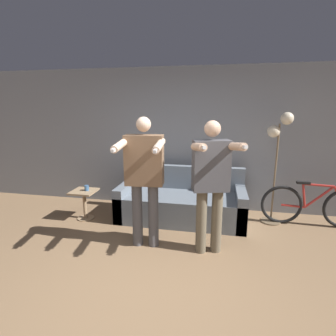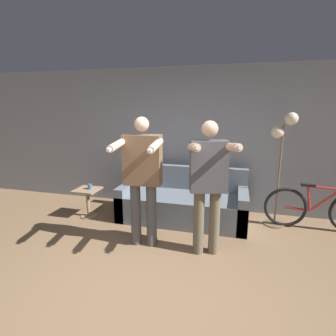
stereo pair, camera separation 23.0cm
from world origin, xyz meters
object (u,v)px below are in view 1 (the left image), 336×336
object	(u,v)px
person_right	(211,179)
floor_lamp	(279,141)
person_left	(144,174)
bicycle	(312,206)
side_table	(84,199)
cup	(87,188)
couch	(181,203)
cat	(211,163)

from	to	relation	value
person_right	floor_lamp	bearing A→B (deg)	33.17
person_left	bicycle	size ratio (longest dim) A/B	1.11
side_table	person_left	bearing A→B (deg)	-27.86
bicycle	person_right	bearing A→B (deg)	-144.74
person_left	floor_lamp	distance (m)	2.22
side_table	cup	distance (m)	0.20
person_left	couch	bearing A→B (deg)	66.08
person_left	floor_lamp	bearing A→B (deg)	27.28
floor_lamp	cup	bearing A→B (deg)	-171.38
person_left	floor_lamp	size ratio (longest dim) A/B	0.98
person_right	cup	xyz separation A→B (m)	(-2.09, 0.69, -0.46)
couch	cup	distance (m)	1.63
couch	person_right	xyz separation A→B (m)	(0.52, -1.00, 0.73)
floor_lamp	side_table	xyz separation A→B (m)	(-3.14, -0.48, -1.01)
side_table	bicycle	xyz separation A→B (m)	(3.74, 0.46, -0.02)
couch	floor_lamp	distance (m)	1.87
bicycle	couch	bearing A→B (deg)	-176.56
couch	bicycle	world-z (taller)	couch
cat	side_table	size ratio (longest dim) A/B	0.94
person_left	cup	world-z (taller)	person_left
floor_lamp	bicycle	distance (m)	1.19
bicycle	cup	bearing A→B (deg)	-173.16
cat	floor_lamp	xyz separation A→B (m)	(1.04, -0.18, 0.43)
person_left	cup	size ratio (longest dim) A/B	19.35
person_left	side_table	size ratio (longest dim) A/B	3.50
couch	side_table	world-z (taller)	couch
side_table	bicycle	world-z (taller)	bicycle
floor_lamp	cup	size ratio (longest dim) A/B	19.84
cat	person_left	bearing A→B (deg)	-121.55
floor_lamp	bicycle	xyz separation A→B (m)	(0.60, -0.03, -1.03)
person_right	cup	world-z (taller)	person_right
cat	side_table	world-z (taller)	cat
person_right	cup	size ratio (longest dim) A/B	18.95
couch	floor_lamp	world-z (taller)	floor_lamp
cup	floor_lamp	bearing A→B (deg)	8.62
couch	person_left	bearing A→B (deg)	-109.44
cat	bicycle	distance (m)	1.76
person_right	cat	bearing A→B (deg)	75.93
person_right	cup	bearing A→B (deg)	145.79
cup	bicycle	distance (m)	3.73
couch	cup	xyz separation A→B (m)	(-1.58, -0.32, 0.27)
couch	cat	world-z (taller)	cat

